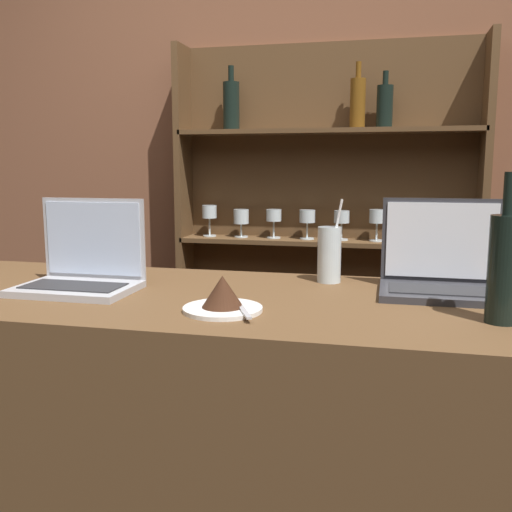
{
  "coord_description": "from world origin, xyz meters",
  "views": [
    {
      "loc": [
        0.36,
        -1.02,
        1.39
      ],
      "look_at": [
        0.03,
        0.37,
        1.16
      ],
      "focal_mm": 40.0,
      "sensor_mm": 36.0,
      "label": 1
    }
  ],
  "objects_px": {
    "laptop_near": "(83,269)",
    "cake_plate": "(222,297)",
    "water_glass": "(329,254)",
    "laptop_far": "(442,272)",
    "wine_bottle_dark": "(504,266)"
  },
  "relations": [
    {
      "from": "laptop_near",
      "to": "cake_plate",
      "type": "xyz_separation_m",
      "value": [
        0.43,
        -0.14,
        -0.02
      ]
    },
    {
      "from": "laptop_near",
      "to": "water_glass",
      "type": "bearing_deg",
      "value": 21.17
    },
    {
      "from": "cake_plate",
      "to": "water_glass",
      "type": "xyz_separation_m",
      "value": [
        0.2,
        0.38,
        0.05
      ]
    },
    {
      "from": "laptop_far",
      "to": "cake_plate",
      "type": "height_order",
      "value": "laptop_far"
    },
    {
      "from": "laptop_far",
      "to": "wine_bottle_dark",
      "type": "bearing_deg",
      "value": -69.41
    },
    {
      "from": "laptop_near",
      "to": "wine_bottle_dark",
      "type": "height_order",
      "value": "wine_bottle_dark"
    },
    {
      "from": "laptop_near",
      "to": "laptop_far",
      "type": "height_order",
      "value": "laptop_far"
    },
    {
      "from": "cake_plate",
      "to": "laptop_near",
      "type": "bearing_deg",
      "value": 161.94
    },
    {
      "from": "laptop_far",
      "to": "wine_bottle_dark",
      "type": "relative_size",
      "value": 0.98
    },
    {
      "from": "laptop_near",
      "to": "laptop_far",
      "type": "distance_m",
      "value": 0.94
    },
    {
      "from": "laptop_far",
      "to": "water_glass",
      "type": "distance_m",
      "value": 0.31
    },
    {
      "from": "cake_plate",
      "to": "water_glass",
      "type": "bearing_deg",
      "value": 62.31
    },
    {
      "from": "water_glass",
      "to": "laptop_far",
      "type": "bearing_deg",
      "value": -14.77
    },
    {
      "from": "laptop_near",
      "to": "cake_plate",
      "type": "bearing_deg",
      "value": -18.06
    },
    {
      "from": "laptop_far",
      "to": "cake_plate",
      "type": "relative_size",
      "value": 1.68
    }
  ]
}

